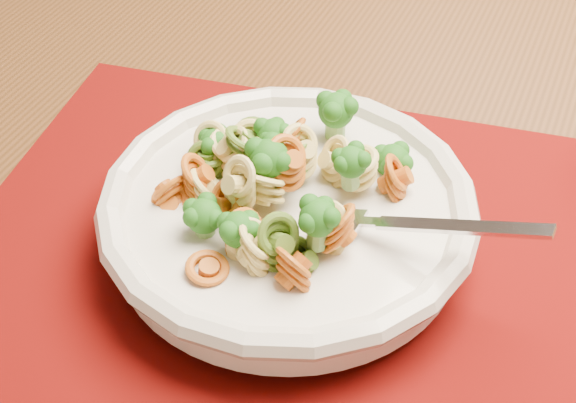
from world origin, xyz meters
The scene contains 5 objects.
dining_table centered at (-0.05, -0.57, 0.62)m, with size 1.42×0.99×0.72m.
placemat centered at (-0.11, -0.73, 0.72)m, with size 0.46×0.36×0.00m, color #510503.
pasta_bowl centered at (-0.11, -0.73, 0.75)m, with size 0.26×0.26×0.05m.
pasta_broccoli_heap centered at (-0.11, -0.73, 0.77)m, with size 0.22×0.22×0.06m, color tan, non-canonical shape.
fork centered at (-0.06, -0.73, 0.77)m, with size 0.19×0.02×0.01m, color silver, non-canonical shape.
Camera 1 is at (0.09, -1.08, 1.13)m, focal length 50.00 mm.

